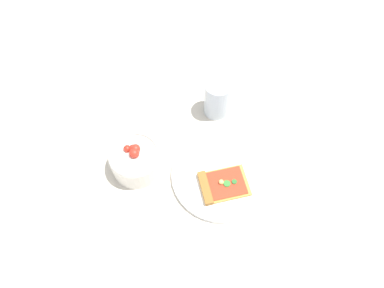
% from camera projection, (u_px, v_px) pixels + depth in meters
% --- Properties ---
extents(ground_plane, '(2.40, 2.40, 0.00)m').
position_uv_depth(ground_plane, '(232.00, 170.00, 0.90)').
color(ground_plane, beige).
rests_on(ground_plane, ground).
extents(plate, '(0.25, 0.25, 0.01)m').
position_uv_depth(plate, '(220.00, 175.00, 0.88)').
color(plate, white).
rests_on(plate, ground_plane).
extents(pizza_slice_main, '(0.14, 0.12, 0.02)m').
position_uv_depth(pizza_slice_main, '(220.00, 185.00, 0.86)').
color(pizza_slice_main, gold).
rests_on(pizza_slice_main, plate).
extents(salad_bowl, '(0.13, 0.13, 0.09)m').
position_uv_depth(salad_bowl, '(136.00, 160.00, 0.87)').
color(salad_bowl, white).
rests_on(salad_bowl, ground_plane).
extents(soda_glass, '(0.07, 0.07, 0.11)m').
position_uv_depth(soda_glass, '(217.00, 99.00, 0.95)').
color(soda_glass, silver).
rests_on(soda_glass, ground_plane).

